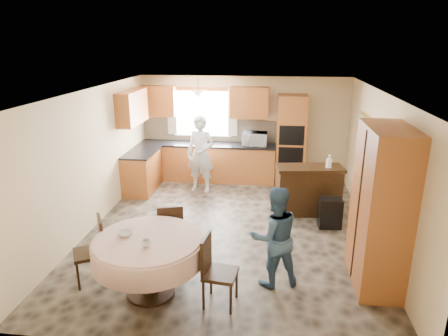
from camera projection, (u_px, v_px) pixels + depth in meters
floor at (229, 230)px, 7.27m from camera, size 5.00×6.00×0.01m
ceiling at (230, 92)px, 6.51m from camera, size 5.00×6.00×0.01m
wall_back at (243, 128)px, 9.72m from camera, size 5.00×0.02×2.50m
wall_front at (197, 252)px, 4.06m from camera, size 5.00×0.02×2.50m
wall_left at (92, 160)px, 7.18m from camera, size 0.02×6.00×2.50m
wall_right at (380, 170)px, 6.59m from camera, size 0.02×6.00×2.50m
window at (202, 113)px, 9.71m from camera, size 1.40×0.03×1.10m
curtain_left at (172, 111)px, 9.74m from camera, size 0.22×0.02×1.15m
curtain_right at (233, 112)px, 9.56m from camera, size 0.22×0.02×1.15m
base_cab_back at (207, 162)px, 9.79m from camera, size 3.30×0.60×0.88m
counter_back at (207, 144)px, 9.65m from camera, size 3.30×0.64×0.04m
base_cab_left at (142, 172)px, 9.10m from camera, size 0.60×1.20×0.88m
counter_left at (141, 152)px, 8.96m from camera, size 0.64×1.20×0.04m
backsplash at (209, 130)px, 9.83m from camera, size 3.30×0.02×0.55m
wall_cab_left at (158, 101)px, 9.61m from camera, size 0.85×0.33×0.72m
wall_cab_right at (249, 102)px, 9.35m from camera, size 0.90×0.33×0.72m
wall_cab_side at (132, 107)px, 8.66m from camera, size 0.33×1.20×0.72m
oven_tower at (291, 140)px, 9.35m from camera, size 0.66×0.62×2.12m
oven_upper at (292, 136)px, 9.00m from camera, size 0.56×0.01×0.45m
oven_lower at (291, 157)px, 9.15m from camera, size 0.56×0.01×0.45m
pendant at (198, 94)px, 9.10m from camera, size 0.36×0.36×0.18m
sideboard at (308, 192)px, 7.86m from camera, size 1.34×0.70×0.91m
space_heater at (330, 213)px, 7.32m from camera, size 0.43×0.32×0.56m
cupboard at (381, 208)px, 5.41m from camera, size 0.59×1.18×2.26m
dining_table at (149, 251)px, 5.26m from camera, size 1.47×1.47×0.84m
chair_left at (94, 247)px, 5.62m from camera, size 0.56×0.56×0.96m
chair_back at (171, 229)px, 6.15m from camera, size 0.51×0.51×0.94m
chair_right at (214, 267)px, 5.11m from camera, size 0.46×0.46×0.96m
framed_picture at (364, 126)px, 7.71m from camera, size 0.06×0.59×0.49m
microwave at (255, 139)px, 9.41m from camera, size 0.58×0.39×0.32m
person_sink at (201, 154)px, 8.94m from camera, size 0.68×0.50×1.72m
person_dining at (275, 237)px, 5.48m from camera, size 0.85×0.75×1.46m
bowl_sideboard at (295, 168)px, 7.75m from camera, size 0.24×0.24×0.05m
bottle_sideboard at (329, 163)px, 7.63m from camera, size 0.16×0.16×0.31m
cup_table at (146, 243)px, 4.98m from camera, size 0.13×0.13×0.09m
bowl_table at (125, 234)px, 5.27m from camera, size 0.23×0.23×0.06m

